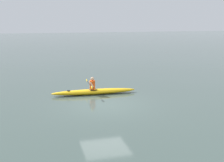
{
  "coord_description": "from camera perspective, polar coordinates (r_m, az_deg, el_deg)",
  "views": [
    {
      "loc": [
        3.59,
        14.8,
        4.55
      ],
      "look_at": [
        -0.31,
        0.33,
        1.35
      ],
      "focal_mm": 47.37,
      "sensor_mm": 36.0,
      "label": 1
    }
  ],
  "objects": [
    {
      "name": "ground_plane",
      "position": [
        15.89,
        -1.39,
        -4.57
      ],
      "size": [
        160.0,
        160.0,
        0.0
      ],
      "primitive_type": "plane",
      "color": "#384742"
    },
    {
      "name": "kayak",
      "position": [
        18.0,
        -3.48,
        -2.06
      ],
      "size": [
        5.17,
        0.78,
        0.32
      ],
      "color": "#EAB214",
      "rests_on": "ground"
    },
    {
      "name": "kayaker",
      "position": [
        17.87,
        -3.88,
        -0.58
      ],
      "size": [
        0.43,
        2.38,
        0.75
      ],
      "color": "#E04C14",
      "rests_on": "kayak"
    }
  ]
}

